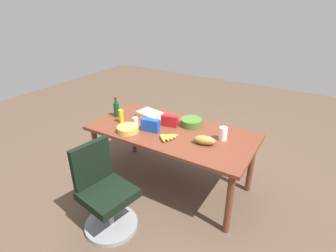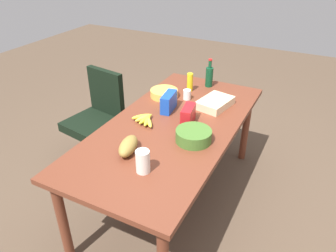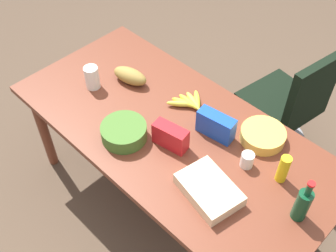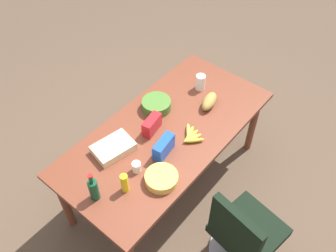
% 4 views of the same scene
% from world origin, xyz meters
% --- Properties ---
extents(ground_plane, '(10.00, 10.00, 0.00)m').
position_xyz_m(ground_plane, '(0.00, 0.00, 0.00)').
color(ground_plane, brown).
extents(conference_table, '(1.99, 0.96, 0.78)m').
position_xyz_m(conference_table, '(0.00, 0.00, 0.70)').
color(conference_table, brown).
rests_on(conference_table, ground).
extents(office_chair, '(0.56, 0.56, 0.95)m').
position_xyz_m(office_chair, '(-0.22, -0.96, 0.37)').
color(office_chair, gray).
rests_on(office_chair, ground).
extents(wine_bottle, '(0.07, 0.07, 0.28)m').
position_xyz_m(wine_bottle, '(-0.84, -0.02, 0.89)').
color(wine_bottle, '#0E4125').
rests_on(wine_bottle, conference_table).
extents(mayo_jar, '(0.10, 0.10, 0.15)m').
position_xyz_m(mayo_jar, '(0.61, 0.10, 0.86)').
color(mayo_jar, white).
rests_on(mayo_jar, conference_table).
extents(paper_cup, '(0.09, 0.09, 0.09)m').
position_xyz_m(paper_cup, '(-0.47, -0.09, 0.83)').
color(paper_cup, white).
rests_on(paper_cup, conference_table).
extents(bread_loaf, '(0.26, 0.16, 0.10)m').
position_xyz_m(bread_loaf, '(0.48, -0.10, 0.83)').
color(bread_loaf, olive).
rests_on(bread_loaf, conference_table).
extents(sheet_cake, '(0.36, 0.28, 0.07)m').
position_xyz_m(sheet_cake, '(-0.45, 0.19, 0.82)').
color(sheet_cake, beige).
rests_on(sheet_cake, conference_table).
extents(salad_bowl, '(0.29, 0.29, 0.09)m').
position_xyz_m(salad_bowl, '(0.14, 0.24, 0.83)').
color(salad_bowl, '#426D2A').
rests_on(salad_bowl, conference_table).
extents(chip_bowl, '(0.30, 0.30, 0.07)m').
position_xyz_m(chip_bowl, '(-0.42, -0.30, 0.82)').
color(chip_bowl, gold).
rests_on(chip_bowl, conference_table).
extents(chip_bag_red, '(0.21, 0.12, 0.14)m').
position_xyz_m(chip_bag_red, '(-0.08, 0.10, 0.85)').
color(chip_bag_red, red).
rests_on(chip_bag_red, conference_table).
extents(mustard_bottle, '(0.07, 0.07, 0.17)m').
position_xyz_m(mustard_bottle, '(-0.65, -0.14, 0.87)').
color(mustard_bottle, yellow).
rests_on(mustard_bottle, conference_table).
extents(chip_bag_blue, '(0.23, 0.11, 0.15)m').
position_xyz_m(chip_bag_blue, '(-0.21, -0.14, 0.86)').
color(chip_bag_blue, blue).
rests_on(chip_bag_blue, conference_table).
extents(banana_bunch, '(0.20, 0.23, 0.04)m').
position_xyz_m(banana_bunch, '(0.06, -0.21, 0.81)').
color(banana_bunch, yellow).
rests_on(banana_bunch, conference_table).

